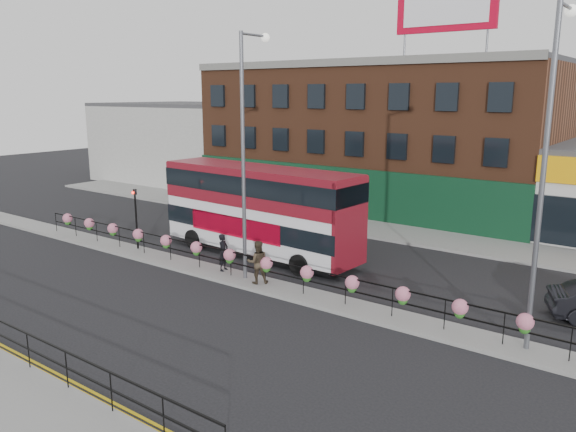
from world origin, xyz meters
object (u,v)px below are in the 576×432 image
Objects in this scene: pedestrian_a at (223,252)px; lamp_column_west at (247,136)px; lamp_column_east at (548,151)px; double_decker_bus at (259,202)px; pedestrian_b at (258,262)px.

lamp_column_west reaches higher than pedestrian_a.
pedestrian_a is 0.16× the size of lamp_column_west.
lamp_column_east is at bearing -101.33° from pedestrian_a.
lamp_column_west is at bearing -179.81° from lamp_column_east.
pedestrian_b is at bearing -51.80° from double_decker_bus.
lamp_column_east is at bearing 0.19° from lamp_column_west.
pedestrian_a is 5.62m from lamp_column_west.
pedestrian_a is 14.54m from lamp_column_east.
pedestrian_a is at bearing -80.97° from double_decker_bus.
double_decker_bus is 5.26m from lamp_column_west.
pedestrian_a is at bearing -178.45° from lamp_column_west.
double_decker_bus is 1.07× the size of lamp_column_east.
lamp_column_west reaches higher than double_decker_bus.
double_decker_bus reaches higher than pedestrian_b.
pedestrian_b is 0.18× the size of lamp_column_east.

